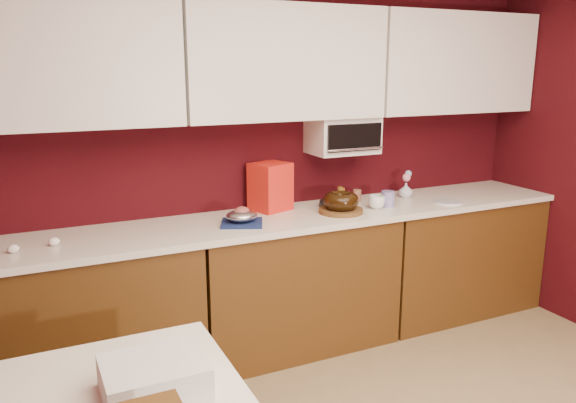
{
  "coord_description": "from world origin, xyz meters",
  "views": [
    {
      "loc": [
        -1.51,
        -1.19,
        1.83
      ],
      "look_at": [
        -0.08,
        1.84,
        1.02
      ],
      "focal_mm": 35.0,
      "sensor_mm": 36.0,
      "label": 1
    }
  ],
  "objects_px": {
    "foil_ham_nest": "(242,216)",
    "blue_jar": "(388,199)",
    "flower_vase": "(406,189)",
    "bundt_cake": "(341,201)",
    "pandoro_box": "(270,187)",
    "newspaper_stack": "(154,378)",
    "toaster_oven": "(342,135)",
    "coffee_mug": "(377,201)"
  },
  "relations": [
    {
      "from": "foil_ham_nest",
      "to": "blue_jar",
      "type": "xyz_separation_m",
      "value": [
        1.06,
        0.0,
        -0.0
      ]
    },
    {
      "from": "blue_jar",
      "to": "foil_ham_nest",
      "type": "bearing_deg",
      "value": -179.91
    },
    {
      "from": "flower_vase",
      "to": "bundt_cake",
      "type": "bearing_deg",
      "value": -164.57
    },
    {
      "from": "bundt_cake",
      "to": "pandoro_box",
      "type": "bearing_deg",
      "value": 144.72
    },
    {
      "from": "blue_jar",
      "to": "newspaper_stack",
      "type": "bearing_deg",
      "value": -144.52
    },
    {
      "from": "toaster_oven",
      "to": "pandoro_box",
      "type": "xyz_separation_m",
      "value": [
        -0.53,
        0.03,
        -0.32
      ]
    },
    {
      "from": "toaster_oven",
      "to": "foil_ham_nest",
      "type": "xyz_separation_m",
      "value": [
        -0.83,
        -0.23,
        -0.42
      ]
    },
    {
      "from": "foil_ham_nest",
      "to": "blue_jar",
      "type": "bearing_deg",
      "value": 0.09
    },
    {
      "from": "coffee_mug",
      "to": "blue_jar",
      "type": "relative_size",
      "value": 1.02
    },
    {
      "from": "foil_ham_nest",
      "to": "newspaper_stack",
      "type": "xyz_separation_m",
      "value": [
        -0.82,
        -1.34,
        -0.15
      ]
    },
    {
      "from": "bundt_cake",
      "to": "newspaper_stack",
      "type": "relative_size",
      "value": 0.68
    },
    {
      "from": "flower_vase",
      "to": "pandoro_box",
      "type": "bearing_deg",
      "value": 174.94
    },
    {
      "from": "toaster_oven",
      "to": "flower_vase",
      "type": "bearing_deg",
      "value": -7.19
    },
    {
      "from": "pandoro_box",
      "to": "flower_vase",
      "type": "distance_m",
      "value": 1.04
    },
    {
      "from": "foil_ham_nest",
      "to": "newspaper_stack",
      "type": "relative_size",
      "value": 0.58
    },
    {
      "from": "pandoro_box",
      "to": "blue_jar",
      "type": "distance_m",
      "value": 0.81
    },
    {
      "from": "foil_ham_nest",
      "to": "bundt_cake",
      "type": "bearing_deg",
      "value": -0.93
    },
    {
      "from": "toaster_oven",
      "to": "flower_vase",
      "type": "relative_size",
      "value": 3.73
    },
    {
      "from": "coffee_mug",
      "to": "blue_jar",
      "type": "distance_m",
      "value": 0.1
    },
    {
      "from": "blue_jar",
      "to": "coffee_mug",
      "type": "bearing_deg",
      "value": -170.37
    },
    {
      "from": "foil_ham_nest",
      "to": "flower_vase",
      "type": "bearing_deg",
      "value": 7.19
    },
    {
      "from": "foil_ham_nest",
      "to": "pandoro_box",
      "type": "relative_size",
      "value": 0.62
    },
    {
      "from": "foil_ham_nest",
      "to": "pandoro_box",
      "type": "bearing_deg",
      "value": 40.79
    },
    {
      "from": "toaster_oven",
      "to": "pandoro_box",
      "type": "bearing_deg",
      "value": 177.01
    },
    {
      "from": "bundt_cake",
      "to": "coffee_mug",
      "type": "distance_m",
      "value": 0.27
    },
    {
      "from": "toaster_oven",
      "to": "coffee_mug",
      "type": "height_order",
      "value": "toaster_oven"
    },
    {
      "from": "foil_ham_nest",
      "to": "flower_vase",
      "type": "distance_m",
      "value": 1.34
    },
    {
      "from": "toaster_oven",
      "to": "blue_jar",
      "type": "height_order",
      "value": "toaster_oven"
    },
    {
      "from": "bundt_cake",
      "to": "foil_ham_nest",
      "type": "xyz_separation_m",
      "value": [
        -0.68,
        0.01,
        -0.03
      ]
    },
    {
      "from": "foil_ham_nest",
      "to": "flower_vase",
      "type": "height_order",
      "value": "flower_vase"
    },
    {
      "from": "coffee_mug",
      "to": "bundt_cake",
      "type": "bearing_deg",
      "value": 178.98
    },
    {
      "from": "bundt_cake",
      "to": "foil_ham_nest",
      "type": "height_order",
      "value": "bundt_cake"
    },
    {
      "from": "coffee_mug",
      "to": "newspaper_stack",
      "type": "bearing_deg",
      "value": -143.34
    },
    {
      "from": "flower_vase",
      "to": "blue_jar",
      "type": "bearing_deg",
      "value": -148.63
    },
    {
      "from": "toaster_oven",
      "to": "newspaper_stack",
      "type": "xyz_separation_m",
      "value": [
        -1.65,
        -1.57,
        -0.57
      ]
    },
    {
      "from": "toaster_oven",
      "to": "blue_jar",
      "type": "distance_m",
      "value": 0.53
    },
    {
      "from": "toaster_oven",
      "to": "pandoro_box",
      "type": "distance_m",
      "value": 0.61
    },
    {
      "from": "bundt_cake",
      "to": "flower_vase",
      "type": "xyz_separation_m",
      "value": [
        0.65,
        0.18,
        -0.02
      ]
    },
    {
      "from": "flower_vase",
      "to": "newspaper_stack",
      "type": "relative_size",
      "value": 0.36
    },
    {
      "from": "newspaper_stack",
      "to": "blue_jar",
      "type": "bearing_deg",
      "value": 35.48
    },
    {
      "from": "toaster_oven",
      "to": "coffee_mug",
      "type": "relative_size",
      "value": 4.18
    },
    {
      "from": "bundt_cake",
      "to": "flower_vase",
      "type": "distance_m",
      "value": 0.67
    }
  ]
}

